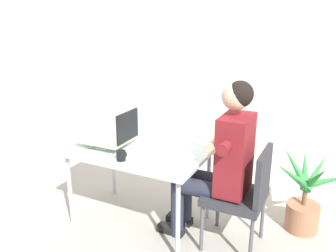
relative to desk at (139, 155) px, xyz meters
name	(u,v)px	position (x,y,z in m)	size (l,w,h in m)	color
ground_plane	(141,220)	(0.00, 0.00, -0.66)	(12.00, 12.00, 0.00)	#9E998E
wall_back	(227,46)	(0.30, 1.40, 0.84)	(8.00, 0.10, 3.00)	beige
desk	(139,155)	(0.00, 0.00, 0.00)	(1.17, 0.78, 0.71)	#B7B7BC
crt_monitor	(108,124)	(-0.29, -0.05, 0.26)	(0.42, 0.37, 0.37)	beige
keyboard	(144,147)	(0.03, 0.03, 0.07)	(0.18, 0.45, 0.03)	beige
office_chair	(243,192)	(0.92, 0.04, -0.16)	(0.45, 0.45, 0.87)	#4C4C51
person_seated	(221,158)	(0.73, 0.04, 0.09)	(0.73, 0.56, 1.37)	maroon
potted_plant	(305,197)	(1.34, 0.53, -0.34)	(0.63, 0.65, 0.73)	#9E6647
desk_mug	(121,155)	(0.00, -0.27, 0.10)	(0.07, 0.08, 0.08)	black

